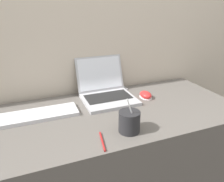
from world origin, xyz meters
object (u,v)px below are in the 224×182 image
object	(u,v)px
laptop	(106,90)
usb_stick	(125,88)
external_keyboard	(37,115)
computer_mouse	(146,95)
pen	(102,141)
drink_cup	(129,121)

from	to	relation	value
laptop	usb_stick	bearing A→B (deg)	27.78
external_keyboard	usb_stick	xyz separation A→B (m)	(0.60, 0.20, -0.01)
computer_mouse	laptop	bearing A→B (deg)	157.60
external_keyboard	laptop	bearing A→B (deg)	13.59
laptop	pen	xyz separation A→B (m)	(-0.18, -0.44, -0.04)
drink_cup	usb_stick	world-z (taller)	drink_cup
laptop	pen	distance (m)	0.48
computer_mouse	usb_stick	xyz separation A→B (m)	(-0.05, 0.19, -0.01)
computer_mouse	external_keyboard	size ratio (longest dim) A/B	0.24
computer_mouse	pen	world-z (taller)	computer_mouse
computer_mouse	external_keyboard	world-z (taller)	computer_mouse
laptop	usb_stick	xyz separation A→B (m)	(0.18, 0.09, -0.05)
laptop	drink_cup	size ratio (longest dim) A/B	1.95
external_keyboard	usb_stick	distance (m)	0.63
external_keyboard	pen	bearing A→B (deg)	-54.31
laptop	external_keyboard	xyz separation A→B (m)	(-0.42, -0.10, -0.04)
usb_stick	laptop	bearing A→B (deg)	-152.22
laptop	external_keyboard	distance (m)	0.44
drink_cup	usb_stick	distance (m)	0.55
drink_cup	pen	bearing A→B (deg)	-165.93
drink_cup	usb_stick	size ratio (longest dim) A/B	2.97
computer_mouse	external_keyboard	bearing A→B (deg)	-179.41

